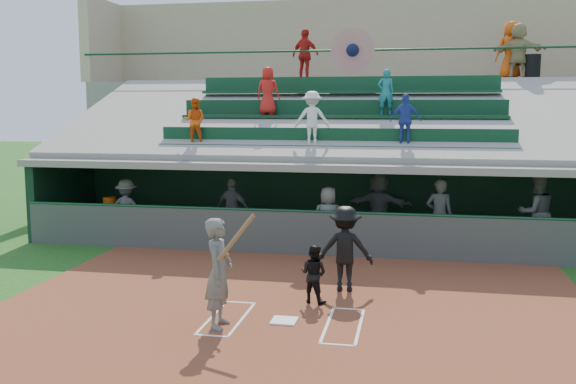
% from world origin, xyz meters
% --- Properties ---
extents(ground, '(100.00, 100.00, 0.00)m').
position_xyz_m(ground, '(0.00, 0.00, 0.00)').
color(ground, '#1D4E16').
rests_on(ground, ground).
extents(dirt_slab, '(11.00, 9.00, 0.02)m').
position_xyz_m(dirt_slab, '(0.00, 0.50, 0.01)').
color(dirt_slab, brown).
rests_on(dirt_slab, ground).
extents(home_plate, '(0.43, 0.43, 0.03)m').
position_xyz_m(home_plate, '(0.00, 0.00, 0.04)').
color(home_plate, silver).
rests_on(home_plate, dirt_slab).
extents(batters_box_chalk, '(2.65, 1.85, 0.01)m').
position_xyz_m(batters_box_chalk, '(0.00, 0.00, 0.02)').
color(batters_box_chalk, white).
rests_on(batters_box_chalk, dirt_slab).
extents(dugout_floor, '(16.00, 3.50, 0.04)m').
position_xyz_m(dugout_floor, '(0.00, 6.75, 0.02)').
color(dugout_floor, gray).
rests_on(dugout_floor, ground).
extents(concourse_slab, '(20.00, 3.00, 4.60)m').
position_xyz_m(concourse_slab, '(0.00, 13.50, 2.30)').
color(concourse_slab, gray).
rests_on(concourse_slab, ground).
extents(grandstand, '(20.40, 10.40, 7.80)m').
position_xyz_m(grandstand, '(-0.01, 10.51, 2.26)').
color(grandstand, '#454A46').
rests_on(grandstand, ground).
extents(batter_at_plate, '(0.85, 0.76, 1.95)m').
position_xyz_m(batter_at_plate, '(-1.02, -0.45, 0.96)').
color(batter_at_plate, '#545652').
rests_on(batter_at_plate, dirt_slab).
extents(catcher, '(0.65, 0.58, 1.10)m').
position_xyz_m(catcher, '(0.33, 1.19, 0.57)').
color(catcher, black).
rests_on(catcher, dirt_slab).
extents(home_umpire, '(1.14, 0.69, 1.72)m').
position_xyz_m(home_umpire, '(0.83, 2.09, 0.88)').
color(home_umpire, black).
rests_on(home_umpire, dirt_slab).
extents(dugout_bench, '(15.66, 0.78, 0.47)m').
position_xyz_m(dugout_bench, '(0.10, 7.93, 0.27)').
color(dugout_bench, olive).
rests_on(dugout_bench, dugout_floor).
extents(white_table, '(1.00, 0.87, 0.74)m').
position_xyz_m(white_table, '(-6.24, 6.24, 0.41)').
color(white_table, white).
rests_on(white_table, dugout_floor).
extents(water_cooler, '(0.36, 0.36, 0.36)m').
position_xyz_m(water_cooler, '(-6.31, 6.23, 0.96)').
color(water_cooler, '#ED5C0D').
rests_on(water_cooler, white_table).
extents(dugout_player_a, '(1.10, 0.66, 1.66)m').
position_xyz_m(dugout_player_a, '(-5.64, 5.91, 0.87)').
color(dugout_player_a, '#575954').
rests_on(dugout_player_a, dugout_floor).
extents(dugout_player_b, '(1.09, 0.69, 1.73)m').
position_xyz_m(dugout_player_b, '(-2.69, 6.26, 0.90)').
color(dugout_player_b, '#5C5F59').
rests_on(dugout_player_b, dugout_floor).
extents(dugout_player_c, '(0.87, 0.63, 1.66)m').
position_xyz_m(dugout_player_c, '(0.05, 5.43, 0.87)').
color(dugout_player_c, '#595C57').
rests_on(dugout_player_c, dugout_floor).
extents(dugout_player_d, '(1.83, 0.81, 1.90)m').
position_xyz_m(dugout_player_d, '(1.25, 6.99, 0.99)').
color(dugout_player_d, '#525550').
rests_on(dugout_player_d, dugout_floor).
extents(dugout_player_e, '(0.68, 0.45, 1.84)m').
position_xyz_m(dugout_player_e, '(2.81, 6.07, 0.96)').
color(dugout_player_e, '#50524E').
rests_on(dugout_player_e, dugout_floor).
extents(dugout_player_f, '(1.12, 0.97, 1.97)m').
position_xyz_m(dugout_player_f, '(5.23, 6.50, 1.02)').
color(dugout_player_f, '#61645E').
rests_on(dugout_player_f, dugout_floor).
extents(trash_bin, '(0.55, 0.55, 0.83)m').
position_xyz_m(trash_bin, '(5.99, 12.70, 5.01)').
color(trash_bin, black).
rests_on(trash_bin, concourse_slab).
extents(concourse_staff_a, '(1.16, 0.84, 1.83)m').
position_xyz_m(concourse_staff_a, '(-1.74, 12.55, 5.51)').
color(concourse_staff_a, red).
rests_on(concourse_staff_a, concourse_slab).
extents(concourse_staff_b, '(1.09, 0.84, 1.99)m').
position_xyz_m(concourse_staff_b, '(5.33, 13.10, 5.59)').
color(concourse_staff_b, '#EC530D').
rests_on(concourse_staff_b, concourse_slab).
extents(concourse_staff_c, '(1.83, 1.04, 1.88)m').
position_xyz_m(concourse_staff_c, '(5.54, 12.69, 5.54)').
color(concourse_staff_c, tan).
rests_on(concourse_staff_c, concourse_slab).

